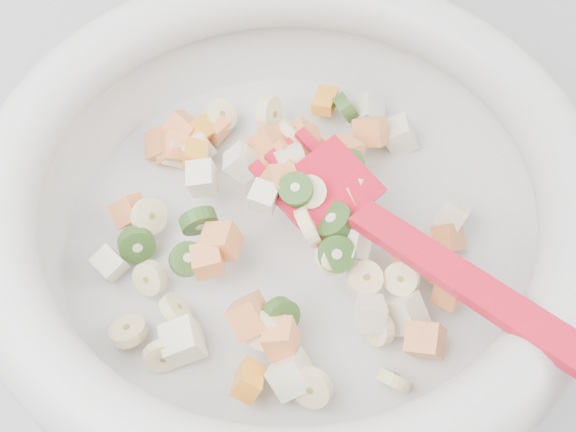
{
  "coord_description": "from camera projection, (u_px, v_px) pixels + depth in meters",
  "views": [
    {
      "loc": [
        0.09,
        1.15,
        1.35
      ],
      "look_at": [
        0.07,
        1.42,
        0.95
      ],
      "focal_mm": 45.0,
      "sensor_mm": 36.0,
      "label": 1
    }
  ],
  "objects": [
    {
      "name": "counter",
      "position": [
        233.0,
        410.0,
        0.92
      ],
      "size": [
        2.0,
        0.6,
        0.9
      ],
      "primitive_type": "cube",
      "color": "#96959A",
      "rests_on": "ground"
    },
    {
      "name": "mixing_bowl",
      "position": [
        288.0,
        205.0,
        0.48
      ],
      "size": [
        0.4,
        0.4,
        0.13
      ],
      "color": "silver",
      "rests_on": "counter"
    }
  ]
}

